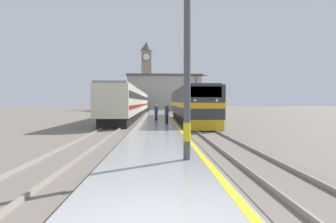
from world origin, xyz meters
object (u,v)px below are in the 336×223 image
object	(u,v)px
person_on_platform	(167,113)
clock_tower	(147,73)
passenger_train	(133,103)
catenary_mast	(191,28)
second_waiting_passenger	(156,112)
locomotive_train	(189,105)

from	to	relation	value
person_on_platform	clock_tower	bearing A→B (deg)	93.85
passenger_train	clock_tower	distance (m)	43.35
catenary_mast	person_on_platform	size ratio (longest dim) A/B	4.82
catenary_mast	second_waiting_passenger	size ratio (longest dim) A/B	5.20
locomotive_train	passenger_train	distance (m)	13.76
locomotive_train	second_waiting_passenger	bearing A→B (deg)	-145.19
clock_tower	second_waiting_passenger	bearing A→B (deg)	-86.77
catenary_mast	second_waiting_passenger	xyz separation A→B (m)	(-1.20, 17.85, -3.40)
person_on_platform	clock_tower	size ratio (longest dim) A/B	0.08
clock_tower	locomotive_train	bearing A→B (deg)	-82.78
person_on_platform	second_waiting_passenger	bearing A→B (deg)	102.09
locomotive_train	catenary_mast	xyz separation A→B (m)	(-2.45, -20.40, 2.70)
locomotive_train	passenger_train	world-z (taller)	locomotive_train
locomotive_train	clock_tower	size ratio (longest dim) A/B	0.95
person_on_platform	catenary_mast	bearing A→B (deg)	-88.74
passenger_train	catenary_mast	world-z (taller)	catenary_mast
clock_tower	person_on_platform	bearing A→B (deg)	-86.15
person_on_platform	second_waiting_passenger	distance (m)	4.31
locomotive_train	catenary_mast	world-z (taller)	catenary_mast
passenger_train	catenary_mast	distance (m)	32.54
passenger_train	clock_tower	bearing A→B (deg)	89.47
passenger_train	second_waiting_passenger	distance (m)	14.71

